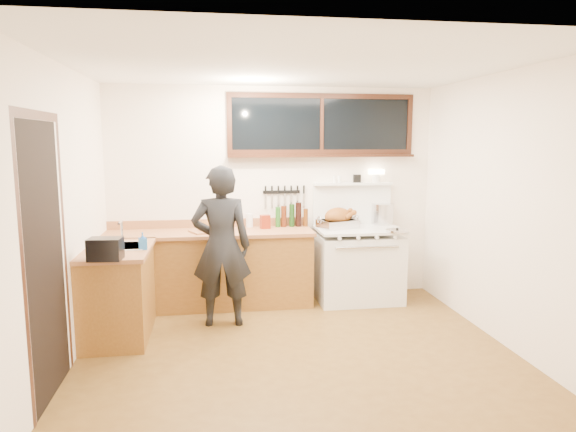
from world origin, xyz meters
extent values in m
cube|color=brown|center=(0.00, 0.00, -0.01)|extent=(4.00, 3.50, 0.02)
cube|color=white|center=(0.00, 1.77, 1.30)|extent=(4.00, 0.05, 2.60)
cube|color=white|center=(0.00, -1.77, 1.30)|extent=(4.00, 0.05, 2.60)
cube|color=white|center=(-2.02, 0.00, 1.30)|extent=(0.05, 3.50, 2.60)
cube|color=white|center=(2.02, 0.00, 1.30)|extent=(0.05, 3.50, 2.60)
cube|color=white|center=(0.00, 0.00, 2.62)|extent=(4.00, 3.50, 0.05)
cube|color=brown|center=(-0.80, 1.45, 0.43)|extent=(2.40, 0.60, 0.86)
cube|color=#A26840|center=(-0.80, 1.44, 0.88)|extent=(2.44, 0.64, 0.04)
cube|color=#A26840|center=(-0.80, 1.74, 0.95)|extent=(2.40, 0.03, 0.10)
sphere|color=#B78C38|center=(-1.80, 1.17, 0.70)|extent=(0.03, 0.03, 0.03)
sphere|color=#B78C38|center=(-1.30, 1.17, 0.70)|extent=(0.03, 0.03, 0.03)
sphere|color=#B78C38|center=(-0.80, 1.17, 0.70)|extent=(0.03, 0.03, 0.03)
sphere|color=#B78C38|center=(-0.30, 1.17, 0.70)|extent=(0.03, 0.03, 0.03)
sphere|color=#B78C38|center=(0.15, 1.17, 0.70)|extent=(0.03, 0.03, 0.03)
cube|color=brown|center=(-1.70, 0.62, 0.43)|extent=(0.60, 1.05, 0.86)
cube|color=#A26840|center=(-1.69, 0.62, 0.88)|extent=(0.64, 1.09, 0.04)
cube|color=white|center=(-1.68, 0.70, 0.84)|extent=(0.45, 0.40, 0.14)
cube|color=white|center=(-1.68, 0.70, 0.91)|extent=(0.50, 0.45, 0.01)
cylinder|color=silver|center=(-1.68, 0.88, 1.02)|extent=(0.02, 0.02, 0.24)
cylinder|color=silver|center=(-1.68, 0.80, 1.13)|extent=(0.02, 0.18, 0.02)
cube|color=white|center=(1.00, 1.40, 0.41)|extent=(1.00, 0.70, 0.82)
cube|color=white|center=(1.00, 1.40, 0.89)|extent=(1.02, 0.72, 0.03)
cube|color=white|center=(1.00, 1.06, 0.52)|extent=(0.88, 0.02, 0.46)
cylinder|color=silver|center=(1.00, 1.03, 0.74)|extent=(0.75, 0.02, 0.02)
cylinder|color=white|center=(0.67, 1.04, 0.85)|extent=(0.04, 0.03, 0.04)
cylinder|color=white|center=(0.89, 1.04, 0.85)|extent=(0.04, 0.03, 0.04)
cylinder|color=white|center=(1.11, 1.04, 0.85)|extent=(0.04, 0.03, 0.04)
cylinder|color=white|center=(1.33, 1.04, 0.85)|extent=(0.04, 0.03, 0.04)
cube|color=white|center=(1.00, 1.72, 1.15)|extent=(1.00, 0.05, 0.50)
cube|color=white|center=(1.00, 1.69, 1.41)|extent=(1.00, 0.12, 0.03)
cylinder|color=white|center=(1.30, 1.69, 1.48)|extent=(0.10, 0.10, 0.10)
cube|color=#FFE5B2|center=(1.30, 1.69, 1.56)|extent=(0.18, 0.09, 0.06)
cube|color=black|center=(1.05, 1.69, 1.48)|extent=(0.09, 0.05, 0.10)
cylinder|color=white|center=(0.82, 1.69, 1.47)|extent=(0.04, 0.04, 0.09)
cylinder|color=white|center=(0.76, 1.69, 1.47)|extent=(0.04, 0.04, 0.09)
cube|color=black|center=(0.60, 1.73, 2.15)|extent=(2.20, 0.01, 0.62)
cube|color=black|center=(0.60, 1.73, 2.49)|extent=(2.32, 0.04, 0.06)
cube|color=black|center=(0.60, 1.73, 1.81)|extent=(2.32, 0.04, 0.06)
cube|color=black|center=(-0.53, 1.73, 2.15)|extent=(0.06, 0.04, 0.62)
cube|color=black|center=(1.73, 1.73, 2.15)|extent=(0.06, 0.04, 0.62)
cube|color=black|center=(0.60, 1.73, 2.15)|extent=(0.04, 0.04, 0.62)
cube|color=black|center=(0.60, 1.68, 1.76)|extent=(2.32, 0.13, 0.03)
cube|color=black|center=(-1.99, -0.55, 1.05)|extent=(0.01, 0.86, 2.10)
cube|color=black|center=(-1.99, -1.03, 1.05)|extent=(0.01, 0.07, 2.10)
cube|color=black|center=(-1.99, -0.07, 1.05)|extent=(0.01, 0.07, 2.10)
cube|color=black|center=(-1.99, -0.55, 2.14)|extent=(0.01, 1.04, 0.07)
cube|color=black|center=(0.10, 1.74, 1.32)|extent=(0.46, 0.02, 0.04)
cube|color=silver|center=(-0.10, 1.72, 1.21)|extent=(0.02, 0.00, 0.18)
cube|color=black|center=(-0.10, 1.72, 1.35)|extent=(0.02, 0.02, 0.10)
cube|color=silver|center=(-0.02, 1.72, 1.21)|extent=(0.02, 0.00, 0.18)
cube|color=black|center=(-0.02, 1.72, 1.35)|extent=(0.02, 0.02, 0.10)
cube|color=silver|center=(0.06, 1.72, 1.21)|extent=(0.02, 0.00, 0.18)
cube|color=black|center=(0.06, 1.72, 1.35)|extent=(0.02, 0.02, 0.10)
cube|color=silver|center=(0.14, 1.72, 1.21)|extent=(0.03, 0.00, 0.18)
cube|color=black|center=(0.14, 1.72, 1.35)|extent=(0.02, 0.02, 0.10)
cube|color=silver|center=(0.22, 1.72, 1.21)|extent=(0.03, 0.00, 0.18)
cube|color=black|center=(0.22, 1.72, 1.35)|extent=(0.02, 0.02, 0.10)
cube|color=silver|center=(0.30, 1.72, 1.21)|extent=(0.03, 0.00, 0.18)
cube|color=black|center=(0.30, 1.72, 1.35)|extent=(0.02, 0.02, 0.10)
cube|color=silver|center=(0.38, 1.72, 1.21)|extent=(0.03, 0.00, 0.18)
cube|color=black|center=(0.38, 1.72, 1.35)|extent=(0.02, 0.02, 0.10)
imported|color=black|center=(-0.67, 0.80, 0.85)|extent=(0.64, 0.44, 1.70)
imported|color=blue|center=(-1.43, 0.52, 0.98)|extent=(0.09, 0.09, 0.17)
cube|color=black|center=(-1.70, 0.12, 1.00)|extent=(0.30, 0.22, 0.20)
cube|color=#A26840|center=(-0.81, 1.41, 0.91)|extent=(0.46, 0.41, 0.02)
ellipsoid|color=brown|center=(-0.81, 1.41, 0.97)|extent=(0.25, 0.22, 0.12)
sphere|color=brown|center=(-0.72, 1.46, 1.00)|extent=(0.05, 0.05, 0.05)
sphere|color=brown|center=(-0.72, 1.36, 1.00)|extent=(0.05, 0.05, 0.05)
cube|color=silver|center=(0.75, 1.46, 0.95)|extent=(0.52, 0.45, 0.10)
cube|color=#3F3F42|center=(0.75, 1.46, 0.98)|extent=(0.46, 0.39, 0.03)
torus|color=silver|center=(0.53, 1.46, 1.00)|extent=(0.04, 0.10, 0.10)
torus|color=silver|center=(0.98, 1.46, 1.00)|extent=(0.04, 0.10, 0.10)
ellipsoid|color=brown|center=(0.75, 1.46, 1.04)|extent=(0.40, 0.35, 0.22)
cylinder|color=brown|center=(0.87, 1.38, 1.06)|extent=(0.13, 0.09, 0.09)
sphere|color=brown|center=(0.93, 1.38, 1.09)|extent=(0.07, 0.07, 0.07)
cylinder|color=brown|center=(0.87, 1.54, 1.06)|extent=(0.13, 0.09, 0.09)
sphere|color=brown|center=(0.93, 1.54, 1.09)|extent=(0.07, 0.07, 0.07)
cylinder|color=silver|center=(1.38, 1.66, 1.03)|extent=(0.31, 0.31, 0.26)
cylinder|color=silver|center=(0.99, 1.64, 0.96)|extent=(0.16, 0.16, 0.12)
cylinder|color=black|center=(0.99, 1.76, 1.01)|extent=(0.02, 0.16, 0.02)
cylinder|color=silver|center=(1.38, 1.11, 0.91)|extent=(0.30, 0.30, 0.02)
sphere|color=black|center=(1.38, 1.11, 0.93)|extent=(0.03, 0.03, 0.03)
cube|color=maroon|center=(-0.13, 1.54, 0.98)|extent=(0.13, 0.11, 0.16)
cylinder|color=white|center=(-0.30, 1.68, 0.98)|extent=(0.11, 0.11, 0.16)
cylinder|color=black|center=(0.04, 1.63, 1.02)|extent=(0.06, 0.06, 0.25)
cylinder|color=black|center=(0.11, 1.63, 1.03)|extent=(0.07, 0.07, 0.26)
cylinder|color=black|center=(0.21, 1.63, 1.04)|extent=(0.06, 0.06, 0.28)
cylinder|color=black|center=(0.30, 1.63, 1.05)|extent=(0.07, 0.07, 0.30)
cylinder|color=black|center=(0.39, 1.63, 1.01)|extent=(0.06, 0.06, 0.22)
camera|label=1|loc=(-0.76, -4.53, 1.95)|focal=32.00mm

